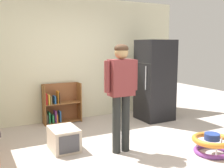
# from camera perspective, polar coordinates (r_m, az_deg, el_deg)

# --- Properties ---
(ground_plane) EXTENTS (12.00, 12.00, 0.00)m
(ground_plane) POSITION_cam_1_polar(r_m,az_deg,el_deg) (4.33, 3.52, -14.45)
(ground_plane) COLOR beige
(ground_plane) RESTS_ON ground
(back_wall) EXTENTS (5.20, 0.06, 2.70)m
(back_wall) POSITION_cam_1_polar(r_m,az_deg,el_deg) (6.12, -7.74, 5.19)
(back_wall) COLOR #E9E6C3
(back_wall) RESTS_ON ground
(refrigerator) EXTENTS (0.73, 0.68, 1.78)m
(refrigerator) POSITION_cam_1_polar(r_m,az_deg,el_deg) (6.11, 9.02, 0.82)
(refrigerator) COLOR black
(refrigerator) RESTS_ON ground
(bookshelf) EXTENTS (0.80, 0.28, 0.85)m
(bookshelf) POSITION_cam_1_polar(r_m,az_deg,el_deg) (5.93, -11.13, -4.54)
(bookshelf) COLOR brown
(bookshelf) RESTS_ON ground
(standing_person) EXTENTS (0.57, 0.22, 1.68)m
(standing_person) POSITION_cam_1_polar(r_m,az_deg,el_deg) (4.13, 1.96, -0.80)
(standing_person) COLOR #252726
(standing_person) RESTS_ON ground
(baby_walker) EXTENTS (0.60, 0.60, 0.32)m
(baby_walker) POSITION_cam_1_polar(r_m,az_deg,el_deg) (4.55, 20.28, -11.72)
(baby_walker) COLOR #813F97
(baby_walker) RESTS_ON ground
(pet_carrier) EXTENTS (0.42, 0.55, 0.36)m
(pet_carrier) POSITION_cam_1_polar(r_m,az_deg,el_deg) (4.48, -10.12, -11.32)
(pet_carrier) COLOR beige
(pet_carrier) RESTS_ON ground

